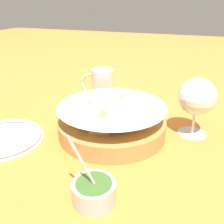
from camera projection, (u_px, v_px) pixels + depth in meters
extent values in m
plane|color=orange|center=(130.00, 130.00, 0.66)|extent=(4.00, 4.00, 0.00)
cylinder|color=#B2894C|center=(112.00, 127.00, 0.63)|extent=(0.27, 0.27, 0.04)
cone|color=beige|center=(112.00, 120.00, 0.63)|extent=(0.27, 0.27, 0.08)
cylinder|color=#3D842D|center=(112.00, 126.00, 0.63)|extent=(0.20, 0.20, 0.01)
pyramid|color=gold|center=(89.00, 111.00, 0.63)|extent=(0.07, 0.08, 0.06)
pyramid|color=gold|center=(102.00, 122.00, 0.57)|extent=(0.08, 0.09, 0.07)
pyramid|color=gold|center=(134.00, 121.00, 0.60)|extent=(0.07, 0.07, 0.05)
pyramid|color=gold|center=(121.00, 105.00, 0.67)|extent=(0.09, 0.09, 0.06)
cylinder|color=#B7B7BC|center=(94.00, 192.00, 0.42)|extent=(0.08, 0.08, 0.04)
cylinder|color=#42702D|center=(94.00, 189.00, 0.42)|extent=(0.06, 0.06, 0.03)
cylinder|color=#B7B7BC|center=(86.00, 167.00, 0.41)|extent=(0.06, 0.01, 0.11)
cylinder|color=silver|center=(192.00, 133.00, 0.64)|extent=(0.07, 0.07, 0.00)
cylinder|color=silver|center=(193.00, 122.00, 0.63)|extent=(0.01, 0.01, 0.06)
sphere|color=silver|center=(197.00, 96.00, 0.60)|extent=(0.09, 0.09, 0.09)
sphere|color=#DBD17A|center=(197.00, 101.00, 0.61)|extent=(0.06, 0.06, 0.06)
cylinder|color=silver|center=(103.00, 86.00, 0.82)|extent=(0.07, 0.07, 0.11)
cylinder|color=gold|center=(103.00, 90.00, 0.83)|extent=(0.06, 0.06, 0.08)
torus|color=silver|center=(91.00, 84.00, 0.84)|extent=(0.07, 0.01, 0.07)
cylinder|color=white|center=(3.00, 139.00, 0.61)|extent=(0.19, 0.19, 0.01)
torus|color=white|center=(3.00, 137.00, 0.61)|extent=(0.19, 0.19, 0.01)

